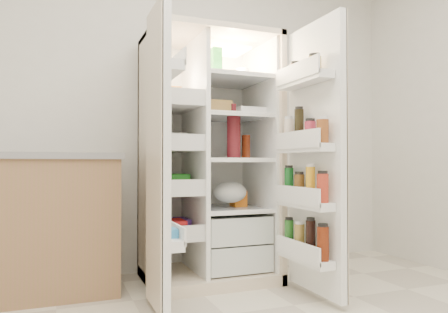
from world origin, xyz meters
name	(u,v)px	position (x,y,z in m)	size (l,w,h in m)	color
wall_back	(175,103)	(0.00, 2.00, 1.35)	(4.00, 0.02, 2.70)	silver
refrigerator	(209,178)	(0.17, 1.65, 0.74)	(0.92, 0.70, 1.80)	beige
freezer_door	(159,157)	(-0.35, 1.05, 0.89)	(0.15, 0.40, 1.72)	white
fridge_door	(313,160)	(0.63, 0.96, 0.87)	(0.17, 0.58, 1.72)	white
kitchen_counter	(18,224)	(-1.12, 1.72, 0.46)	(1.27, 0.68, 0.92)	#916548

